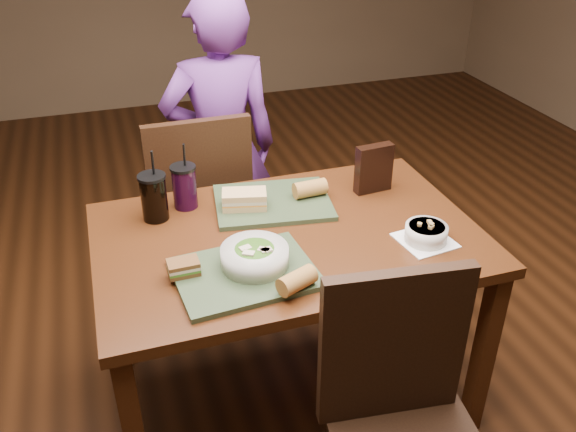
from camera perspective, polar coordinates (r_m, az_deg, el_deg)
The scene contains 16 objects.
ground at distance 2.56m, azimuth 0.00°, elevation -16.00°, with size 6.00×6.00×0.00m, color #381C0B.
dining_table at distance 2.13m, azimuth 0.00°, elevation -3.72°, with size 1.30×0.85×0.75m.
chair_near at distance 1.79m, azimuth 10.83°, elevation -18.12°, with size 0.46×0.46×0.96m.
chair_far at distance 2.68m, azimuth -8.31°, elevation 0.85°, with size 0.43×0.43×0.99m.
diner at distance 2.79m, azimuth -6.23°, elevation 6.12°, with size 0.52×0.34×1.43m, color #672F81.
tray_near at distance 1.88m, azimuth -4.05°, elevation -5.39°, with size 0.42×0.32×0.02m, color #304027.
tray_far at distance 2.25m, azimuth -1.43°, elevation 1.29°, with size 0.42×0.32×0.02m, color #304027.
salad_bowl at distance 1.88m, azimuth -3.14°, elevation -3.69°, with size 0.21×0.21×0.07m.
soup_bowl at distance 2.08m, azimuth 12.79°, elevation -1.55°, with size 0.19×0.19×0.07m.
sandwich_near at distance 1.87m, azimuth -9.75°, elevation -4.76°, with size 0.10×0.07×0.04m.
sandwich_far at distance 2.19m, azimuth -4.10°, elevation 1.56°, with size 0.17×0.12×0.06m.
baguette_near at distance 1.78m, azimuth 0.85°, elevation -6.06°, with size 0.06×0.06×0.12m, color #AD7533.
baguette_far at distance 2.27m, azimuth 2.07°, elevation 2.59°, with size 0.06×0.06×0.12m, color #AD7533.
cup_cola at distance 2.18m, azimuth -12.43°, elevation 1.76°, with size 0.10×0.10×0.26m.
cup_berry at distance 2.24m, azimuth -9.66°, elevation 2.75°, with size 0.09×0.09×0.25m.
chip_bag at distance 2.33m, azimuth 8.02°, elevation 4.42°, with size 0.14×0.04×0.19m, color black.
Camera 1 is at (-0.55, -1.68, 1.86)m, focal length 38.00 mm.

